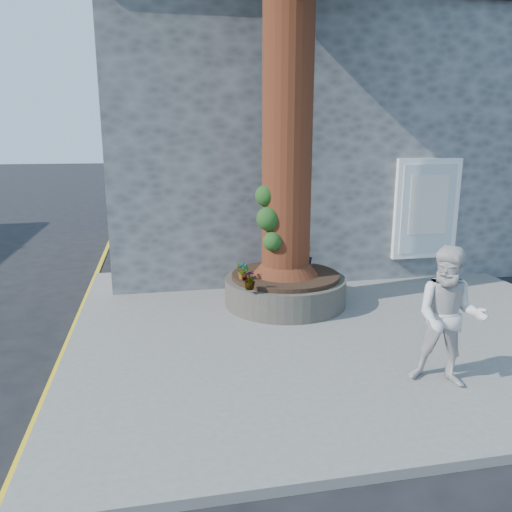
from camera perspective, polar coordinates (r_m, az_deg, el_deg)
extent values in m
plane|color=black|center=(7.73, 1.27, -11.39)|extent=(120.00, 120.00, 0.00)
cube|color=slate|center=(9.00, 9.30, -7.49)|extent=(9.00, 8.00, 0.12)
cube|color=yellow|center=(8.62, -20.81, -9.59)|extent=(0.10, 30.00, 0.01)
cube|color=#4E5053|center=(14.62, 4.83, 12.43)|extent=(10.00, 8.00, 6.00)
cube|color=black|center=(14.90, 5.09, 24.63)|extent=(10.30, 8.30, 0.30)
cube|color=white|center=(11.67, 18.89, 5.11)|extent=(1.50, 0.12, 2.20)
cube|color=silver|center=(11.62, 19.04, 5.06)|extent=(1.25, 0.04, 1.95)
cube|color=silver|center=(11.59, 19.13, 5.53)|extent=(0.90, 0.02, 1.30)
cylinder|color=black|center=(9.59, 3.34, -3.98)|extent=(2.30, 2.30, 0.52)
cylinder|color=black|center=(9.50, 3.37, -2.25)|extent=(2.04, 2.04, 0.08)
cylinder|color=#4C2B13|center=(9.23, 3.71, 21.03)|extent=(0.90, 0.90, 7.50)
cone|color=#4C2B13|center=(9.41, 3.40, 0.04)|extent=(1.24, 1.24, 0.70)
sphere|color=#143B13|center=(8.98, 1.44, 4.29)|extent=(0.44, 0.44, 0.44)
sphere|color=#143B13|center=(8.97, 1.94, 1.68)|extent=(0.36, 0.36, 0.36)
sphere|color=#143B13|center=(9.04, 1.16, 6.91)|extent=(0.40, 0.40, 0.40)
imported|color=#131B34|center=(10.79, 0.48, 1.65)|extent=(0.70, 0.48, 1.84)
imported|color=silver|center=(6.79, 21.22, -6.54)|extent=(1.12, 1.05, 1.83)
cube|color=white|center=(10.89, 2.02, -2.49)|extent=(0.22, 0.15, 0.28)
imported|color=gray|center=(8.99, -1.38, -1.78)|extent=(0.21, 0.19, 0.33)
imported|color=gray|center=(9.99, 5.79, -0.02)|extent=(0.32, 0.32, 0.43)
imported|color=gray|center=(8.47, -0.73, -2.74)|extent=(0.21, 0.21, 0.34)
imported|color=gray|center=(9.06, -1.45, -1.76)|extent=(0.30, 0.32, 0.31)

